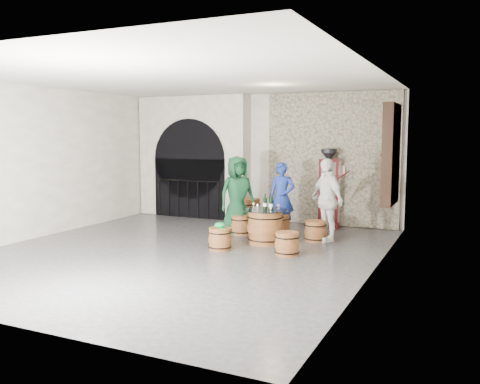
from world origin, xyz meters
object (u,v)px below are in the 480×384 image
at_px(barrel_stool_far, 280,224).
at_px(barrel_stool_near_right, 287,244).
at_px(side_barrel, 250,213).
at_px(corking_press, 329,182).
at_px(wine_bottle_right, 271,202).
at_px(person_blue, 282,198).
at_px(barrel_table, 265,227).
at_px(barrel_stool_near_left, 220,239).
at_px(person_white, 327,200).
at_px(barrel_stool_left, 241,225).
at_px(person_green, 237,195).
at_px(barrel_stool_right, 315,231).
at_px(wine_bottle_center, 271,204).
at_px(wine_bottle_left, 265,203).

bearing_deg(barrel_stool_far, barrel_stool_near_right, -65.72).
distance_m(side_barrel, corking_press, 1.99).
bearing_deg(barrel_stool_near_right, wine_bottle_right, 127.24).
bearing_deg(person_blue, barrel_stool_near_right, -82.60).
relative_size(barrel_table, wine_bottle_right, 2.75).
bearing_deg(barrel_stool_far, barrel_stool_near_left, -104.24).
bearing_deg(side_barrel, person_white, -21.70).
distance_m(barrel_stool_left, person_green, 0.67).
bearing_deg(barrel_stool_right, wine_bottle_right, -147.97).
bearing_deg(barrel_table, wine_bottle_center, -28.67).
bearing_deg(barrel_stool_far, barrel_stool_right, -24.66).
bearing_deg(barrel_stool_right, barrel_stool_near_right, -94.95).
bearing_deg(wine_bottle_right, barrel_stool_near_left, -122.16).
height_order(barrel_stool_right, wine_bottle_left, wine_bottle_left).
bearing_deg(wine_bottle_left, wine_bottle_center, -17.24).
bearing_deg(wine_bottle_right, person_green, 149.35).
relative_size(barrel_stool_left, person_blue, 0.29).
bearing_deg(barrel_table, barrel_stool_right, 36.11).
xyz_separation_m(barrel_stool_right, person_green, (-1.83, 0.11, 0.65)).
height_order(barrel_table, person_green, person_green).
height_order(person_green, wine_bottle_right, person_green).
xyz_separation_m(barrel_stool_far, wine_bottle_center, (0.23, -1.13, 0.61)).
relative_size(wine_bottle_center, corking_press, 0.18).
height_order(barrel_table, wine_bottle_right, wine_bottle_right).
bearing_deg(barrel_stool_near_left, barrel_stool_left, 99.87).
distance_m(barrel_table, wine_bottle_center, 0.51).
bearing_deg(barrel_stool_near_right, barrel_table, 133.99).
bearing_deg(person_white, wine_bottle_left, -101.84).
relative_size(barrel_stool_near_right, barrel_stool_near_left, 1.00).
height_order(wine_bottle_center, side_barrel, wine_bottle_center).
relative_size(barrel_stool_near_right, wine_bottle_right, 1.42).
bearing_deg(wine_bottle_left, person_blue, 94.65).
relative_size(person_blue, wine_bottle_right, 4.87).
height_order(person_blue, corking_press, corking_press).
height_order(barrel_stool_far, barrel_stool_near_right, same).
bearing_deg(person_green, person_white, -51.32).
height_order(barrel_stool_right, person_green, person_green).
bearing_deg(corking_press, barrel_table, -118.49).
bearing_deg(barrel_stool_left, barrel_stool_near_right, -41.61).
height_order(barrel_stool_right, side_barrel, side_barrel).
relative_size(person_green, side_barrel, 2.56).
xyz_separation_m(person_green, person_blue, (0.88, 0.46, -0.07)).
bearing_deg(barrel_table, barrel_stool_near_right, -46.01).
distance_m(barrel_stool_near_right, wine_bottle_right, 1.27).
distance_m(barrel_stool_near_right, wine_bottle_left, 1.20).
bearing_deg(person_white, wine_bottle_right, -106.47).
distance_m(barrel_table, barrel_stool_far, 1.07).
xyz_separation_m(barrel_stool_left, corking_press, (1.53, 1.60, 0.87)).
xyz_separation_m(barrel_stool_near_right, corking_press, (-0.05, 3.00, 0.87)).
distance_m(barrel_stool_near_right, barrel_stool_near_left, 1.32).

